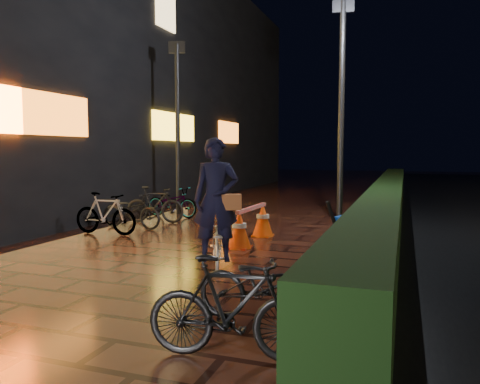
% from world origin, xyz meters
% --- Properties ---
extents(ground, '(80.00, 80.00, 0.00)m').
position_xyz_m(ground, '(0.00, 0.00, 0.00)').
color(ground, '#381911').
rests_on(ground, ground).
extents(hedge, '(0.70, 20.00, 1.00)m').
position_xyz_m(hedge, '(3.30, 8.00, 0.50)').
color(hedge, black).
rests_on(hedge, ground).
extents(storefront_block, '(12.09, 22.00, 9.00)m').
position_xyz_m(storefront_block, '(-9.50, 11.50, 4.50)').
color(storefront_block, black).
rests_on(storefront_block, ground).
extents(lamp_post_hedge, '(0.54, 0.18, 5.59)m').
position_xyz_m(lamp_post_hedge, '(2.15, 7.21, 3.08)').
color(lamp_post_hedge, black).
rests_on(lamp_post_hedge, ground).
extents(lamp_post_sf, '(0.47, 0.20, 4.91)m').
position_xyz_m(lamp_post_sf, '(-2.49, 7.34, 2.70)').
color(lamp_post_sf, black).
rests_on(lamp_post_sf, ground).
extents(cyclist, '(1.01, 1.49, 2.03)m').
position_xyz_m(cyclist, '(0.97, 1.81, 0.75)').
color(cyclist, silver).
rests_on(cyclist, ground).
extents(traffic_barrier, '(0.51, 1.78, 0.72)m').
position_xyz_m(traffic_barrier, '(0.83, 4.02, 0.36)').
color(traffic_barrier, '#FB480D').
rests_on(traffic_barrier, ground).
extents(cart_assembly, '(0.66, 0.56, 0.97)m').
position_xyz_m(cart_assembly, '(2.74, 3.42, 0.50)').
color(cart_assembly, black).
rests_on(cart_assembly, ground).
extents(parked_bikes_storefront, '(1.72, 3.48, 0.92)m').
position_xyz_m(parked_bikes_storefront, '(-2.35, 5.18, 0.43)').
color(parked_bikes_storefront, black).
rests_on(parked_bikes_storefront, ground).
extents(parked_bikes_hedge, '(1.65, 1.54, 0.92)m').
position_xyz_m(parked_bikes_hedge, '(2.35, -0.61, 0.43)').
color(parked_bikes_hedge, black).
rests_on(parked_bikes_hedge, ground).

